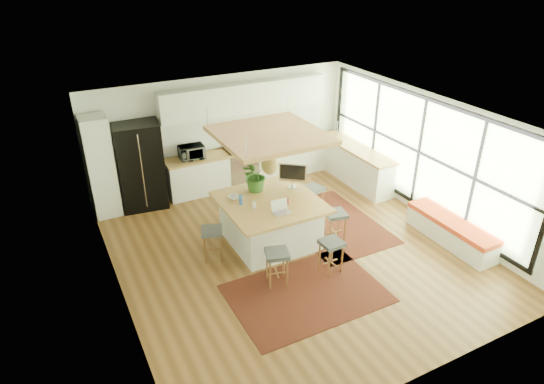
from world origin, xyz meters
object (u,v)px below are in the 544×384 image
stool_left_side (213,242)px  fridge (141,168)px  stool_right_back (313,200)px  island_plant (256,178)px  monitor (293,176)px  microwave (191,151)px  island (270,221)px  stool_right_front (335,226)px  stool_near_right (331,255)px  stool_near_left (277,266)px  laptop (282,208)px

stool_left_side → fridge: bearing=103.1°
stool_right_back → stool_left_side: stool_right_back is taller
stool_right_back → island_plant: size_ratio=0.97×
monitor → microwave: size_ratio=1.00×
island → monitor: 1.03m
stool_right_back → stool_right_front: bearing=-99.6°
stool_right_front → stool_near_right: bearing=-128.2°
stool_near_right → microwave: bearing=106.3°
island → stool_right_back: (1.35, 0.56, -0.11)m
fridge → island_plant: (1.83, -2.15, 0.27)m
stool_near_right → stool_near_left: bearing=172.6°
microwave → stool_near_left: bearing=-85.0°
stool_near_right → stool_right_back: stool_right_back is taller
island → laptop: bearing=-93.2°
island → stool_near_left: 1.36m
fridge → laptop: bearing=-53.2°
island → microwave: bearing=103.9°
stool_near_right → island: bearing=110.7°
stool_right_front → stool_left_side: bearing=166.8°
stool_near_right → microwave: (-1.19, 4.08, 0.76)m
stool_near_left → laptop: laptop is taller
island → stool_right_back: size_ratio=2.80×
stool_right_front → microwave: size_ratio=1.17×
stool_near_right → laptop: size_ratio=1.83×
stool_right_front → stool_right_back: size_ratio=1.01×
microwave → island_plant: 2.25m
stool_near_left → island_plant: 2.03m
fridge → monitor: (2.53, -2.38, 0.26)m
island → stool_left_side: island is taller
microwave → stool_right_back: bearing=-44.0°
stool_right_back → island_plant: (-1.38, -0.02, 0.84)m
stool_near_right → stool_left_side: (-1.76, 1.36, 0.00)m
stool_right_front → stool_right_back: bearing=80.4°
stool_near_left → stool_right_back: 2.59m
stool_right_back → microwave: size_ratio=1.16×
stool_near_left → monitor: bearing=52.9°
microwave → island: bearing=-73.4°
fridge → monitor: size_ratio=3.46×
fridge → stool_near_left: size_ratio=2.98×
stool_near_right → stool_right_back: bearing=67.1°
stool_left_side → laptop: (1.21, -0.51, 0.70)m
island_plant → fridge: bearing=130.4°
island_plant → stool_right_front: bearing=-43.3°
stool_near_left → microwave: 4.02m
stool_left_side → microwave: (0.57, 2.72, 0.76)m
island → stool_right_front: bearing=-27.0°
stool_right_front → stool_left_side: (-2.39, 0.56, 0.00)m
stool_right_front → stool_right_back: stool_right_front is taller
stool_near_left → stool_right_front: bearing=21.9°
stool_near_right → laptop: laptop is taller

